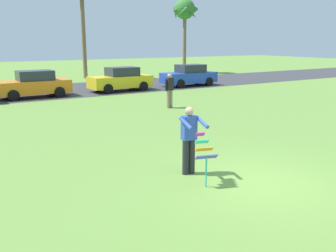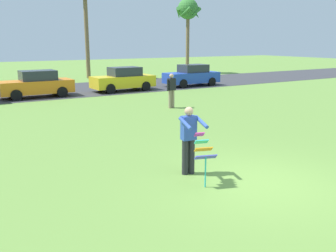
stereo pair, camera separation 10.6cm
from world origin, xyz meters
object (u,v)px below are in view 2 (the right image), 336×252
person_kite_flyer (189,138)px  parked_car_yellow (123,79)px  parked_car_orange (37,84)px  palm_tree_far_left (188,12)px  parked_car_blue (192,76)px  person_walker_near (171,90)px  kite_held (204,151)px

person_kite_flyer → parked_car_yellow: size_ratio=0.41×
parked_car_orange → palm_tree_far_left: palm_tree_far_left is taller
parked_car_blue → palm_tree_far_left: (6.12, 9.76, 5.45)m
palm_tree_far_left → person_walker_near: size_ratio=4.38×
parked_car_yellow → palm_tree_far_left: palm_tree_far_left is taller
parked_car_yellow → kite_held: bearing=-107.9°
person_kite_flyer → palm_tree_far_left: (16.91, 25.34, 5.28)m
palm_tree_far_left → parked_car_blue: bearing=-122.1°
kite_held → palm_tree_far_left: bearing=56.9°
kite_held → parked_car_orange: size_ratio=0.28×
parked_car_orange → palm_tree_far_left: (17.38, 9.76, 5.45)m
person_kite_flyer → person_walker_near: size_ratio=1.00×
person_kite_flyer → kite_held: person_kite_flyer is taller
person_kite_flyer → parked_car_orange: (-0.47, 15.59, -0.18)m
parked_car_yellow → parked_car_blue: (5.60, -0.00, 0.00)m
parked_car_orange → person_walker_near: person_walker_near is taller
kite_held → parked_car_yellow: size_ratio=0.28×
parked_car_orange → parked_car_yellow: bearing=0.0°
person_kite_flyer → parked_car_yellow: bearing=71.6°
parked_car_orange → parked_car_blue: same height
person_kite_flyer → parked_car_yellow: person_kite_flyer is taller
person_kite_flyer → person_walker_near: bearing=61.2°
parked_car_yellow → parked_car_blue: size_ratio=1.01×
person_kite_flyer → kite_held: size_ratio=1.44×
parked_car_yellow → palm_tree_far_left: bearing=39.8°
parked_car_blue → person_walker_near: size_ratio=2.44×
kite_held → person_walker_near: size_ratio=0.69×
person_kite_flyer → parked_car_orange: person_kite_flyer is taller
parked_car_orange → parked_car_yellow: same height
person_kite_flyer → palm_tree_far_left: 30.92m
person_kite_flyer → parked_car_yellow: (5.19, 15.59, -0.18)m
palm_tree_far_left → person_walker_near: 21.66m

